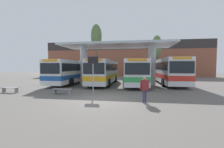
{
  "coord_description": "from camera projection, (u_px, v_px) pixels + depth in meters",
  "views": [
    {
      "loc": [
        2.33,
        -10.31,
        2.37
      ],
      "look_at": [
        0.0,
        4.85,
        1.6
      ],
      "focal_mm": 24.0,
      "sensor_mm": 36.0,
      "label": 1
    }
  ],
  "objects": [
    {
      "name": "transit_bus_left_bay",
      "position": [
        75.0,
        71.0,
        21.66
      ],
      "size": [
        2.96,
        12.48,
        3.15
      ],
      "rotation": [
        0.0,
        0.0,
        3.11
      ],
      "color": "white",
      "rests_on": "ground_plane"
    },
    {
      "name": "ground_plane",
      "position": [
        102.0,
        100.0,
        10.65
      ],
      "size": [
        100.0,
        100.0,
        0.0
      ],
      "primitive_type": "plane",
      "color": "#605B56"
    },
    {
      "name": "parked_car_street",
      "position": [
        135.0,
        73.0,
        32.9
      ],
      "size": [
        4.6,
        2.03,
        2.14
      ],
      "rotation": [
        0.0,
        0.0,
        0.01
      ],
      "color": "navy",
      "rests_on": "ground_plane"
    },
    {
      "name": "waiting_bench_mid_platform",
      "position": [
        62.0,
        90.0,
        12.85
      ],
      "size": [
        1.68,
        0.44,
        0.46
      ],
      "color": "gray",
      "rests_on": "ground_plane"
    },
    {
      "name": "station_canopy",
      "position": [
        117.0,
        52.0,
        19.14
      ],
      "size": [
        13.83,
        5.55,
        5.18
      ],
      "color": "silver",
      "rests_on": "ground_plane"
    },
    {
      "name": "info_sign_platform",
      "position": [
        93.0,
        68.0,
        12.65
      ],
      "size": [
        0.9,
        0.09,
        3.21
      ],
      "color": "gray",
      "rests_on": "ground_plane"
    },
    {
      "name": "waiting_bench_near_pillar",
      "position": [
        10.0,
        89.0,
        13.63
      ],
      "size": [
        1.62,
        0.44,
        0.46
      ],
      "color": "gray",
      "rests_on": "ground_plane"
    },
    {
      "name": "poplar_tree_behind_right",
      "position": [
        96.0,
        37.0,
        29.37
      ],
      "size": [
        2.09,
        2.09,
        10.67
      ],
      "color": "brown",
      "rests_on": "ground_plane"
    },
    {
      "name": "poplar_tree_behind_left",
      "position": [
        157.0,
        47.0,
        29.26
      ],
      "size": [
        2.0,
        2.0,
        8.45
      ],
      "color": "brown",
      "rests_on": "ground_plane"
    },
    {
      "name": "pedestrian_waiting",
      "position": [
        145.0,
        87.0,
        9.74
      ],
      "size": [
        0.6,
        0.42,
        1.71
      ],
      "rotation": [
        0.0,
        0.0,
        0.45
      ],
      "color": "#333856",
      "rests_on": "ground_plane"
    },
    {
      "name": "transit_bus_far_right_bay",
      "position": [
        167.0,
        70.0,
        20.77
      ],
      "size": [
        3.06,
        12.09,
        3.36
      ],
      "rotation": [
        0.0,
        0.0,
        3.17
      ],
      "color": "silver",
      "rests_on": "ground_plane"
    },
    {
      "name": "townhouse_backdrop",
      "position": [
        125.0,
        56.0,
        35.97
      ],
      "size": [
        40.0,
        0.58,
        8.5
      ],
      "color": "brown",
      "rests_on": "ground_plane"
    },
    {
      "name": "transit_bus_right_bay",
      "position": [
        135.0,
        71.0,
        20.13
      ],
      "size": [
        3.16,
        12.19,
        3.14
      ],
      "rotation": [
        0.0,
        0.0,
        3.18
      ],
      "color": "silver",
      "rests_on": "ground_plane"
    },
    {
      "name": "transit_bus_center_bay",
      "position": [
        104.0,
        71.0,
        20.16
      ],
      "size": [
        2.72,
        10.28,
        3.16
      ],
      "rotation": [
        0.0,
        0.0,
        3.14
      ],
      "color": "silver",
      "rests_on": "ground_plane"
    }
  ]
}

